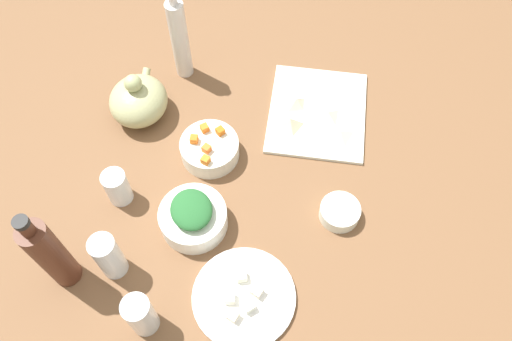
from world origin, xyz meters
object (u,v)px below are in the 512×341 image
bottle_0 (180,39)px  bottle_1 (50,254)px  drinking_glass_1 (117,187)px  bowl_carrots (210,149)px  plate_tofu (244,297)px  teapot (138,100)px  bowl_small_side (340,212)px  cutting_board (317,112)px  drinking_glass_2 (109,256)px  bowl_greens (194,219)px  drinking_glass_0 (141,315)px

bottle_0 → bottle_1: bearing=170.4°
drinking_glass_1 → bowl_carrots: bearing=-49.5°
plate_tofu → teapot: size_ratio=1.29×
bowl_small_side → teapot: (20.31, 54.03, 3.60)cm
plate_tofu → bottle_0: bearing=25.6°
bowl_carrots → drinking_glass_1: 23.99cm
cutting_board → drinking_glass_1: (-33.20, 42.85, 4.27)cm
cutting_board → drinking_glass_2: bearing=142.6°
bowl_small_side → teapot: bearing=69.4°
drinking_glass_1 → drinking_glass_2: size_ratio=0.71×
cutting_board → bowl_greens: 44.06cm
teapot → drinking_glass_2: size_ratio=1.28×
bottle_1 → drinking_glass_0: 21.92cm
teapot → drinking_glass_2: bearing=-170.8°
plate_tofu → drinking_glass_2: 29.94cm
bottle_1 → teapot: bearing=-3.7°
bowl_greens → bottle_0: bottle_0 is taller
bowl_small_side → bottle_1: 63.10cm
drinking_glass_0 → bottle_1: bearing=70.2°
bottle_1 → drinking_glass_0: bearing=-109.8°
drinking_glass_1 → bowl_greens: bearing=-101.1°
bowl_greens → plate_tofu: bearing=-135.7°
drinking_glass_1 → drinking_glass_0: bearing=-152.5°
bowl_greens → teapot: teapot is taller
bowl_greens → drinking_glass_2: size_ratio=1.14×
bowl_small_side → drinking_glass_0: size_ratio=0.76×
bowl_carrots → bowl_small_side: size_ratio=1.54×
plate_tofu → teapot: teapot is taller
bowl_carrots → bottle_0: (25.45, 13.18, 9.80)cm
teapot → bottle_0: size_ratio=0.62×
cutting_board → bowl_greens: (-36.91, 23.94, 2.40)cm
bottle_1 → drinking_glass_2: 11.57cm
plate_tofu → drinking_glass_2: drinking_glass_2 is taller
bowl_carrots → teapot: size_ratio=0.84×
bottle_0 → drinking_glass_1: 41.97cm
plate_tofu → bowl_small_side: 29.46cm
bottle_0 → drinking_glass_2: size_ratio=2.05×
bowl_small_side → teapot: 57.83cm
drinking_glass_1 → drinking_glass_2: drinking_glass_2 is taller
bowl_greens → bottle_0: size_ratio=0.56×
bowl_small_side → drinking_glass_1: size_ratio=0.98×
bowl_greens → bottle_0: (44.68, 13.93, 9.48)cm
bottle_1 → bowl_greens: bearing=-55.3°
teapot → bottle_1: (-45.45, 2.94, 6.64)cm
plate_tofu → drinking_glass_1: size_ratio=2.33×
bowl_carrots → drinking_glass_0: size_ratio=1.17×
bottle_1 → drinking_glass_1: bottle_1 is taller
cutting_board → drinking_glass_2: 63.76cm
cutting_board → teapot: (-8.30, 45.35, 4.89)cm
plate_tofu → bowl_carrots: 37.58cm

